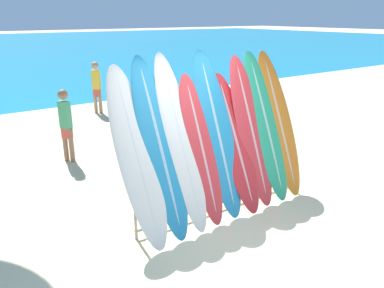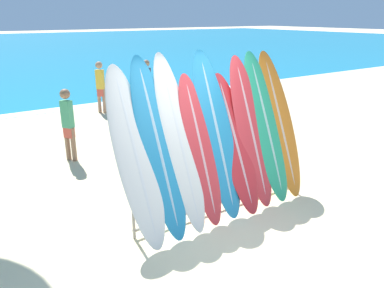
% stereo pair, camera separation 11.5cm
% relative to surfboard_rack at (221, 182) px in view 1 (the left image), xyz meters
% --- Properties ---
extents(ground_plane, '(160.00, 160.00, 0.00)m').
position_rel_surfboard_rack_xyz_m(ground_plane, '(-0.22, -0.70, -0.47)').
color(ground_plane, beige).
extents(surfboard_rack, '(3.02, 0.04, 0.85)m').
position_rel_surfboard_rack_xyz_m(surfboard_rack, '(0.00, 0.00, 0.00)').
color(surfboard_rack, gray).
rests_on(surfboard_rack, ground_plane).
extents(surfboard_slot_0, '(0.56, 1.24, 2.32)m').
position_rel_surfboard_rack_xyz_m(surfboard_slot_0, '(-1.36, 0.13, 0.70)').
color(surfboard_slot_0, silver).
rests_on(surfboard_slot_0, ground_plane).
extents(surfboard_slot_1, '(0.54, 1.19, 2.43)m').
position_rel_surfboard_rack_xyz_m(surfboard_slot_1, '(-1.00, 0.15, 0.75)').
color(surfboard_slot_1, teal).
rests_on(surfboard_slot_1, ground_plane).
extents(surfboard_slot_2, '(0.48, 1.18, 2.45)m').
position_rel_surfboard_rack_xyz_m(surfboard_slot_2, '(-0.66, 0.14, 0.76)').
color(surfboard_slot_2, silver).
rests_on(surfboard_slot_2, ground_plane).
extents(surfboard_slot_3, '(0.48, 0.95, 2.14)m').
position_rel_surfboard_rack_xyz_m(surfboard_slot_3, '(-0.35, 0.06, 0.60)').
color(surfboard_slot_3, red).
rests_on(surfboard_slot_3, ground_plane).
extents(surfboard_slot_4, '(0.58, 1.06, 2.45)m').
position_rel_surfboard_rack_xyz_m(surfboard_slot_4, '(0.01, 0.13, 0.76)').
color(surfboard_slot_4, teal).
rests_on(surfboard_slot_4, ground_plane).
extents(surfboard_slot_5, '(0.57, 1.07, 2.08)m').
position_rel_surfboard_rack_xyz_m(surfboard_slot_5, '(0.33, 0.07, 0.57)').
color(surfboard_slot_5, red).
rests_on(surfboard_slot_5, ground_plane).
extents(surfboard_slot_6, '(0.55, 1.02, 2.34)m').
position_rel_surfboard_rack_xyz_m(surfboard_slot_6, '(0.68, 0.11, 0.70)').
color(surfboard_slot_6, red).
rests_on(surfboard_slot_6, ground_plane).
extents(surfboard_slot_7, '(0.58, 1.10, 2.39)m').
position_rel_surfboard_rack_xyz_m(surfboard_slot_7, '(1.02, 0.12, 0.73)').
color(surfboard_slot_7, '#289E70').
rests_on(surfboard_slot_7, ground_plane).
extents(surfboard_slot_8, '(0.59, 1.09, 2.37)m').
position_rel_surfboard_rack_xyz_m(surfboard_slot_8, '(1.35, 0.12, 0.72)').
color(surfboard_slot_8, orange).
rests_on(surfboard_slot_8, ground_plane).
extents(person_near_water, '(0.23, 0.27, 1.61)m').
position_rel_surfboard_rack_xyz_m(person_near_water, '(2.11, 6.58, 0.41)').
color(person_near_water, '#846047').
rests_on(person_near_water, ground_plane).
extents(person_mid_beach, '(0.24, 0.26, 1.53)m').
position_rel_surfboard_rack_xyz_m(person_mid_beach, '(-1.31, 3.46, 0.37)').
color(person_mid_beach, '#846047').
rests_on(person_mid_beach, ground_plane).
extents(person_far_left, '(0.27, 0.27, 1.60)m').
position_rel_surfboard_rack_xyz_m(person_far_left, '(0.73, 7.04, 0.41)').
color(person_far_left, '#A87A5B').
rests_on(person_far_left, ground_plane).
extents(person_far_right, '(0.26, 0.28, 1.65)m').
position_rel_surfboard_rack_xyz_m(person_far_right, '(0.24, 2.06, 0.43)').
color(person_far_right, tan).
rests_on(person_far_right, ground_plane).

